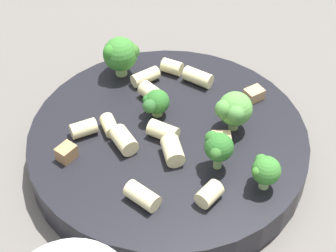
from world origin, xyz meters
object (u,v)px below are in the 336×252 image
object	(u,v)px
rigatoni_0	(145,77)
rigatoni_3	(173,151)
rigatoni_8	(160,129)
chicken_chunk_2	(254,94)
rigatoni_6	(198,77)
broccoli_floret_1	(156,102)
chicken_chunk_1	(66,153)
rigatoni_5	(124,140)
rigatoni_4	(110,125)
rigatoni_9	(151,93)
rigatoni_10	(84,129)
broccoli_floret_0	(234,110)
broccoli_floret_2	(217,148)
broccoli_floret_4	(265,170)
chicken_chunk_0	(221,140)
rigatoni_7	(172,67)
rigatoni_2	(142,196)
rigatoni_1	(209,194)
pasta_bowl	(168,144)
broccoli_floret_3	(120,54)

from	to	relation	value
rigatoni_0	rigatoni_3	size ratio (longest dim) A/B	1.08
rigatoni_8	chicken_chunk_2	bearing A→B (deg)	72.88
rigatoni_6	rigatoni_8	size ratio (longest dim) A/B	1.08
broccoli_floret_1	rigatoni_8	distance (m)	0.03
chicken_chunk_1	rigatoni_5	bearing A→B (deg)	58.30
rigatoni_4	rigatoni_9	world-z (taller)	rigatoni_9
rigatoni_10	rigatoni_0	bearing A→B (deg)	97.55
broccoli_floret_0	broccoli_floret_1	size ratio (longest dim) A/B	1.44
broccoli_floret_2	broccoli_floret_4	size ratio (longest dim) A/B	1.13
broccoli_floret_2	rigatoni_4	distance (m)	0.11
chicken_chunk_0	rigatoni_10	bearing A→B (deg)	-143.32
broccoli_floret_1	broccoli_floret_2	xyz separation A→B (m)	(0.08, -0.01, 0.01)
rigatoni_7	rigatoni_10	size ratio (longest dim) A/B	0.88
broccoli_floret_2	chicken_chunk_1	xyz separation A→B (m)	(-0.10, -0.08, -0.02)
broccoli_floret_1	rigatoni_7	bearing A→B (deg)	119.94
rigatoni_4	rigatoni_2	bearing A→B (deg)	-25.35
rigatoni_5	rigatoni_6	world-z (taller)	rigatoni_5
rigatoni_0	rigatoni_10	bearing A→B (deg)	-82.45
rigatoni_8	rigatoni_10	world-z (taller)	rigatoni_8
broccoli_floret_2	rigatoni_7	distance (m)	0.14
rigatoni_4	rigatoni_9	distance (m)	0.06
rigatoni_9	chicken_chunk_1	bearing A→B (deg)	-89.25
broccoli_floret_1	chicken_chunk_2	size ratio (longest dim) A/B	1.58
broccoli_floret_2	rigatoni_1	xyz separation A→B (m)	(0.02, -0.03, -0.02)
rigatoni_6	rigatoni_7	world-z (taller)	same
chicken_chunk_1	chicken_chunk_2	bearing A→B (deg)	67.98
rigatoni_4	chicken_chunk_2	bearing A→B (deg)	61.47
rigatoni_7	chicken_chunk_0	bearing A→B (deg)	-24.32
rigatoni_7	chicken_chunk_1	distance (m)	0.15
broccoli_floret_1	rigatoni_4	bearing A→B (deg)	-109.76
pasta_bowl	rigatoni_4	xyz separation A→B (m)	(-0.04, -0.03, 0.02)
rigatoni_6	rigatoni_3	bearing A→B (deg)	-60.89
rigatoni_4	chicken_chunk_0	bearing A→B (deg)	32.64
rigatoni_7	chicken_chunk_1	size ratio (longest dim) A/B	1.28
rigatoni_5	rigatoni_7	size ratio (longest dim) A/B	1.27
rigatoni_0	rigatoni_3	bearing A→B (deg)	-32.37
pasta_bowl	rigatoni_5	bearing A→B (deg)	-113.80
rigatoni_10	chicken_chunk_0	bearing A→B (deg)	36.68
chicken_chunk_1	rigatoni_10	bearing A→B (deg)	111.48
rigatoni_5	rigatoni_9	distance (m)	0.07
broccoli_floret_1	rigatoni_4	world-z (taller)	broccoli_floret_1
broccoli_floret_4	rigatoni_9	distance (m)	0.15
broccoli_floret_3	rigatoni_8	world-z (taller)	broccoli_floret_3
rigatoni_2	rigatoni_4	bearing A→B (deg)	154.65
rigatoni_3	chicken_chunk_0	xyz separation A→B (m)	(0.02, 0.04, -0.00)
rigatoni_5	rigatoni_3	bearing A→B (deg)	26.69
chicken_chunk_0	chicken_chunk_1	xyz separation A→B (m)	(-0.09, -0.10, 0.00)
broccoli_floret_4	rigatoni_5	world-z (taller)	broccoli_floret_4
pasta_bowl	rigatoni_10	bearing A→B (deg)	-136.55
rigatoni_2	rigatoni_8	distance (m)	0.08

